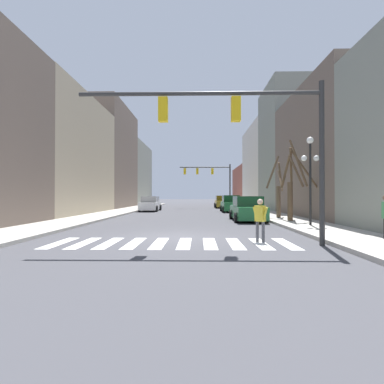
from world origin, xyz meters
TOP-DOWN VIEW (x-y plane):
  - ground_plane at (0.00, 0.00)m, footprint 240.00×240.00m
  - sidewalk_left at (-6.91, 0.00)m, footprint 2.99×90.00m
  - sidewalk_right at (6.91, 0.00)m, footprint 2.99×90.00m
  - building_row_left at (-11.41, 21.25)m, footprint 6.00×53.49m
  - building_row_right at (11.41, 22.89)m, footprint 6.00×59.48m
  - crosswalk_stripes at (0.00, -1.57)m, footprint 8.55×2.60m
  - traffic_signal_near at (2.52, -1.92)m, footprint 8.47×0.28m
  - traffic_signal_far at (2.61, 27.88)m, footprint 6.82×0.28m
  - street_lamp_right_corner at (6.83, 3.62)m, footprint 0.95×0.36m
  - car_driving_away_lane at (4.23, 28.57)m, footprint 2.15×4.64m
  - car_parked_left_mid at (4.25, 7.96)m, footprint 2.10×4.78m
  - car_parked_left_far at (4.29, 18.91)m, footprint 2.01×4.69m
  - car_at_intersection at (-4.29, 20.16)m, footprint 2.01×4.89m
  - pedestrian_crossing_street at (3.22, -1.19)m, footprint 0.50×0.57m
  - street_tree_left_mid at (6.78, 6.48)m, footprint 2.10×2.50m
  - street_tree_right_mid at (6.59, 9.12)m, footprint 1.46×2.48m

SIDE VIEW (x-z plane):
  - ground_plane at x=0.00m, z-range 0.00..0.00m
  - crosswalk_stripes at x=0.00m, z-range 0.00..0.01m
  - sidewalk_left at x=-6.91m, z-range 0.00..0.15m
  - sidewalk_right at x=6.91m, z-range 0.00..0.15m
  - car_at_intersection at x=-4.29m, z-range -0.05..1.55m
  - car_parked_left_mid at x=4.25m, z-range -0.05..1.60m
  - car_driving_away_lane at x=4.23m, z-range -0.06..1.62m
  - car_parked_left_far at x=4.29m, z-range -0.06..1.66m
  - pedestrian_crossing_street at x=3.22m, z-range 0.14..1.72m
  - street_tree_right_mid at x=6.59m, z-range -0.22..4.16m
  - street_tree_left_mid at x=6.78m, z-range -0.13..4.87m
  - street_lamp_right_corner at x=6.83m, z-range 1.10..5.74m
  - traffic_signal_near at x=2.52m, z-range 1.36..7.00m
  - traffic_signal_far at x=2.61m, z-range 1.43..7.32m
  - building_row_right at x=11.41m, z-range -1.66..12.14m
  - building_row_left at x=-11.41m, z-range -1.00..12.32m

